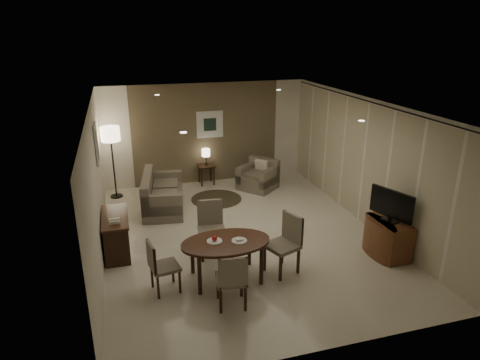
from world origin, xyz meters
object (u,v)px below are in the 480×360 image
object	(u,v)px
tv_cabinet	(388,238)
sofa	(163,192)
armchair	(258,175)
floor_lamp	(113,163)
dining_table	(226,260)
chair_near	(231,278)
chair_left	(165,266)
side_table	(207,174)
console_desk	(116,234)
chair_right	(282,245)
chair_far	(212,230)

from	to	relation	value
tv_cabinet	sofa	size ratio (longest dim) A/B	0.51
armchair	floor_lamp	world-z (taller)	floor_lamp
dining_table	floor_lamp	xyz separation A→B (m)	(-1.75, 4.40, 0.55)
chair_near	chair_left	xyz separation A→B (m)	(-0.92, 0.67, -0.02)
chair_left	side_table	xyz separation A→B (m)	(1.68, 4.76, -0.18)
console_desk	chair_near	size ratio (longest dim) A/B	1.28
tv_cabinet	side_table	xyz separation A→B (m)	(-2.47, 4.74, -0.08)
sofa	side_table	bearing A→B (deg)	-35.74
armchair	tv_cabinet	bearing A→B (deg)	-22.72
dining_table	chair_near	world-z (taller)	chair_near
tv_cabinet	side_table	bearing A→B (deg)	117.55
armchair	chair_right	bearing A→B (deg)	-52.70
chair_left	sofa	distance (m)	3.41
chair_right	sofa	world-z (taller)	chair_right
chair_left	chair_near	bearing A→B (deg)	-136.46
console_desk	chair_far	distance (m)	1.82
chair_near	armchair	size ratio (longest dim) A/B	1.07
armchair	floor_lamp	bearing A→B (deg)	-137.21
tv_cabinet	chair_far	bearing A→B (deg)	164.46
console_desk	sofa	bearing A→B (deg)	59.74
dining_table	chair_far	size ratio (longest dim) A/B	1.46
tv_cabinet	side_table	size ratio (longest dim) A/B	1.67
chair_right	floor_lamp	distance (m)	5.24
armchair	side_table	xyz separation A→B (m)	(-1.22, 0.75, -0.12)
chair_near	side_table	bearing A→B (deg)	-90.76
chair_right	floor_lamp	world-z (taller)	floor_lamp
chair_near	chair_left	bearing A→B (deg)	-28.89
chair_near	chair_far	distance (m)	1.58
chair_left	sofa	size ratio (longest dim) A/B	0.50
floor_lamp	dining_table	bearing A→B (deg)	-68.36
console_desk	armchair	bearing A→B (deg)	34.37
floor_lamp	tv_cabinet	bearing A→B (deg)	-42.37
dining_table	chair_near	size ratio (longest dim) A/B	1.61
armchair	floor_lamp	xyz separation A→B (m)	(-3.62, 0.45, 0.51)
chair_far	chair_left	world-z (taller)	chair_far
chair_left	sofa	xyz separation A→B (m)	(0.36, 3.39, -0.03)
chair_left	tv_cabinet	bearing A→B (deg)	-100.16
tv_cabinet	chair_far	xyz separation A→B (m)	(-3.18, 0.88, 0.17)
chair_near	chair_far	world-z (taller)	chair_far
chair_right	side_table	world-z (taller)	chair_right
chair_far	side_table	bearing A→B (deg)	85.29
side_table	sofa	bearing A→B (deg)	-134.10
console_desk	chair_far	bearing A→B (deg)	-19.80
console_desk	chair_far	size ratio (longest dim) A/B	1.16
chair_near	chair_right	bearing A→B (deg)	-140.96
dining_table	side_table	world-z (taller)	dining_table
side_table	tv_cabinet	bearing A→B (deg)	-62.45
console_desk	side_table	bearing A→B (deg)	53.27
dining_table	chair_far	xyz separation A→B (m)	(-0.05, 0.84, 0.16)
tv_cabinet	sofa	distance (m)	5.08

